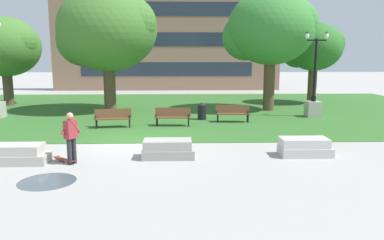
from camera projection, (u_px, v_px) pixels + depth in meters
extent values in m
plane|color=#A3A09B|center=(135.00, 144.00, 15.16)|extent=(140.00, 140.00, 0.00)
cube|color=#336628|center=(153.00, 109.00, 25.01)|extent=(40.00, 20.00, 0.02)
cube|color=#B2ADA3|center=(21.00, 159.00, 12.35)|extent=(1.80, 0.90, 0.32)
cube|color=#BBB6AB|center=(16.00, 149.00, 12.29)|extent=(1.66, 0.83, 0.32)
cube|color=#9E9991|center=(169.00, 153.00, 13.03)|extent=(1.80, 0.90, 0.32)
cube|color=#A6A098|center=(168.00, 144.00, 12.97)|extent=(1.66, 0.83, 0.32)
cube|color=#BCB7B2|center=(305.00, 151.00, 13.31)|extent=(1.80, 0.90, 0.32)
cube|color=beige|center=(304.00, 142.00, 13.26)|extent=(1.66, 0.83, 0.32)
cylinder|color=#28282D|center=(69.00, 152.00, 12.16)|extent=(0.15, 0.15, 0.86)
cylinder|color=#28282D|center=(74.00, 150.00, 12.34)|extent=(0.15, 0.15, 0.86)
cube|color=maroon|center=(71.00, 129.00, 12.13)|extent=(0.41, 0.47, 0.60)
cylinder|color=maroon|center=(66.00, 127.00, 12.06)|extent=(0.30, 0.41, 0.49)
cylinder|color=maroon|center=(75.00, 126.00, 12.17)|extent=(0.30, 0.41, 0.49)
sphere|color=tan|center=(70.00, 116.00, 12.05)|extent=(0.22, 0.22, 0.22)
cube|color=maroon|center=(65.00, 160.00, 12.48)|extent=(0.75, 0.66, 0.02)
cube|color=maroon|center=(57.00, 157.00, 12.74)|extent=(0.22, 0.23, 0.06)
cube|color=maroon|center=(73.00, 161.00, 12.21)|extent=(0.22, 0.23, 0.06)
cylinder|color=silver|center=(58.00, 161.00, 12.53)|extent=(0.06, 0.06, 0.06)
cylinder|color=silver|center=(64.00, 160.00, 12.71)|extent=(0.06, 0.06, 0.06)
cylinder|color=silver|center=(66.00, 163.00, 12.27)|extent=(0.06, 0.06, 0.06)
cylinder|color=silver|center=(72.00, 162.00, 12.45)|extent=(0.06, 0.06, 0.06)
cylinder|color=#47515B|center=(47.00, 181.00, 10.57)|extent=(1.61, 1.61, 0.01)
cube|color=brown|center=(173.00, 117.00, 18.84)|extent=(1.81, 0.50, 0.05)
cube|color=brown|center=(173.00, 112.00, 19.05)|extent=(1.80, 0.18, 0.46)
cube|color=black|center=(156.00, 115.00, 18.82)|extent=(0.07, 0.40, 0.04)
cube|color=black|center=(189.00, 115.00, 18.82)|extent=(0.07, 0.40, 0.04)
cylinder|color=black|center=(157.00, 122.00, 18.73)|extent=(0.07, 0.07, 0.41)
cylinder|color=black|center=(189.00, 122.00, 18.73)|extent=(0.07, 0.07, 0.41)
cylinder|color=black|center=(157.00, 121.00, 19.04)|extent=(0.07, 0.07, 0.41)
cylinder|color=black|center=(189.00, 121.00, 19.04)|extent=(0.07, 0.07, 0.41)
cube|color=brown|center=(233.00, 114.00, 19.95)|extent=(1.82, 0.53, 0.05)
cube|color=brown|center=(232.00, 109.00, 20.15)|extent=(1.80, 0.21, 0.46)
cube|color=black|center=(217.00, 112.00, 19.94)|extent=(0.08, 0.40, 0.04)
cube|color=black|center=(249.00, 112.00, 19.91)|extent=(0.08, 0.40, 0.04)
cylinder|color=black|center=(218.00, 119.00, 19.84)|extent=(0.07, 0.07, 0.41)
cylinder|color=black|center=(248.00, 119.00, 19.81)|extent=(0.07, 0.07, 0.41)
cylinder|color=black|center=(218.00, 118.00, 20.16)|extent=(0.07, 0.07, 0.41)
cylinder|color=black|center=(247.00, 118.00, 20.13)|extent=(0.07, 0.07, 0.41)
cube|color=brown|center=(113.00, 119.00, 18.42)|extent=(1.84, 0.69, 0.05)
cube|color=brown|center=(113.00, 113.00, 18.62)|extent=(1.80, 0.38, 0.46)
cube|color=black|center=(95.00, 117.00, 18.26)|extent=(0.12, 0.40, 0.04)
cube|color=black|center=(130.00, 116.00, 18.54)|extent=(0.12, 0.40, 0.04)
cylinder|color=black|center=(96.00, 124.00, 18.17)|extent=(0.07, 0.07, 0.41)
cylinder|color=black|center=(130.00, 123.00, 18.44)|extent=(0.07, 0.07, 0.41)
cylinder|color=black|center=(97.00, 123.00, 18.48)|extent=(0.07, 0.07, 0.41)
cylinder|color=black|center=(130.00, 122.00, 18.75)|extent=(0.07, 0.07, 0.41)
cube|color=#ADA89E|center=(313.00, 109.00, 21.76)|extent=(0.80, 0.80, 0.90)
cylinder|color=black|center=(313.00, 99.00, 21.66)|extent=(0.28, 0.28, 0.30)
cylinder|color=black|center=(315.00, 70.00, 21.39)|extent=(0.14, 0.14, 3.57)
cube|color=black|center=(317.00, 40.00, 21.10)|extent=(1.10, 0.08, 0.08)
ellipsoid|color=white|center=(307.00, 36.00, 21.05)|extent=(0.22, 0.22, 0.36)
cone|color=black|center=(307.00, 32.00, 21.01)|extent=(0.20, 0.20, 0.13)
ellipsoid|color=white|center=(327.00, 36.00, 21.08)|extent=(0.22, 0.22, 0.36)
cone|color=black|center=(327.00, 32.00, 21.05)|extent=(0.20, 0.20, 0.13)
cylinder|color=brown|center=(110.00, 84.00, 23.92)|extent=(0.75, 0.75, 3.46)
ellipsoid|color=#42752D|center=(108.00, 29.00, 23.34)|extent=(6.19, 6.19, 5.26)
sphere|color=#42752D|center=(83.00, 40.00, 24.01)|extent=(3.40, 3.40, 3.40)
sphere|color=#42752D|center=(131.00, 23.00, 22.73)|extent=(3.09, 3.09, 3.09)
cylinder|color=brown|center=(312.00, 83.00, 27.89)|extent=(0.65, 0.65, 3.05)
ellipsoid|color=#2D6B28|center=(314.00, 47.00, 27.45)|extent=(4.11, 4.11, 3.49)
sphere|color=#2D6B28|center=(297.00, 52.00, 27.89)|extent=(2.26, 2.26, 2.26)
sphere|color=#2D6B28|center=(330.00, 44.00, 27.04)|extent=(2.06, 2.06, 2.06)
cylinder|color=brown|center=(8.00, 86.00, 26.76)|extent=(0.69, 0.69, 2.80)
ellipsoid|color=#42752D|center=(5.00, 47.00, 26.30)|extent=(4.91, 4.91, 4.17)
sphere|color=#42752D|center=(19.00, 43.00, 25.81)|extent=(2.45, 2.45, 2.45)
cylinder|color=brown|center=(269.00, 81.00, 24.21)|extent=(0.72, 0.72, 3.75)
ellipsoid|color=#387F33|center=(271.00, 28.00, 23.64)|extent=(5.51, 5.51, 4.68)
sphere|color=#387F33|center=(245.00, 37.00, 24.23)|extent=(3.03, 3.03, 3.03)
sphere|color=#387F33|center=(295.00, 22.00, 23.09)|extent=(2.76, 2.76, 2.76)
cylinder|color=black|center=(202.00, 112.00, 20.81)|extent=(0.48, 0.48, 0.80)
cone|color=black|center=(202.00, 104.00, 20.73)|extent=(0.49, 0.49, 0.16)
cube|color=#8E6B56|center=(167.00, 28.00, 38.25)|extent=(23.43, 1.00, 12.67)
cube|color=#232D3D|center=(167.00, 69.00, 38.44)|extent=(17.57, 0.03, 1.40)
cube|color=#232D3D|center=(167.00, 39.00, 37.94)|extent=(17.57, 0.03, 1.40)
cube|color=#232D3D|center=(166.00, 9.00, 37.43)|extent=(17.57, 0.03, 1.40)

